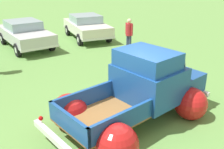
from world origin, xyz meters
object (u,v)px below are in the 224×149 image
spectator_1 (129,33)px  show_car_1 (25,33)px  lane_cone_0 (138,70)px  vintage_pickup_truck (141,93)px  show_car_2 (87,26)px

spectator_1 → show_car_1: bearing=135.4°
spectator_1 → lane_cone_0: 3.73m
vintage_pickup_truck → lane_cone_0: (1.78, 2.32, -0.45)m
show_car_2 → spectator_1: bearing=18.8°
show_car_2 → spectator_1: spectator_1 is taller
vintage_pickup_truck → spectator_1: size_ratio=2.89×
vintage_pickup_truck → spectator_1: bearing=48.3°
show_car_1 → show_car_2: bearing=86.7°
vintage_pickup_truck → spectator_1: vintage_pickup_truck is taller
vintage_pickup_truck → show_car_1: size_ratio=1.07×
show_car_1 → lane_cone_0: bearing=17.2°
show_car_1 → spectator_1: size_ratio=2.70×
vintage_pickup_truck → show_car_1: bearing=86.0°
lane_cone_0 → vintage_pickup_truck: bearing=-127.5°
show_car_2 → spectator_1: size_ratio=2.71×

